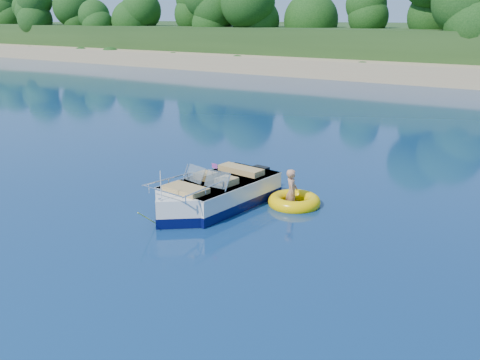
{
  "coord_description": "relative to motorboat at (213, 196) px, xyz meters",
  "views": [
    {
      "loc": [
        9.04,
        -7.84,
        5.12
      ],
      "look_at": [
        1.34,
        3.73,
        0.85
      ],
      "focal_mm": 40.0,
      "sensor_mm": 36.0,
      "label": 1
    }
  ],
  "objects": [
    {
      "name": "ground",
      "position": [
        -0.64,
        -3.45,
        -0.33
      ],
      "size": [
        160.0,
        160.0,
        0.0
      ],
      "primitive_type": "plane",
      "color": "#0B234E",
      "rests_on": "ground"
    },
    {
      "name": "treeline",
      "position": [
        -0.6,
        37.57,
        5.22
      ],
      "size": [
        150.0,
        7.12,
        8.19
      ],
      "color": "black",
      "rests_on": "ground"
    },
    {
      "name": "boy",
      "position": [
        1.7,
        1.41,
        -0.33
      ],
      "size": [
        0.65,
        0.81,
        1.46
      ],
      "primitive_type": "imported",
      "rotation": [
        0.0,
        -0.17,
        2.08
      ],
      "color": "tan",
      "rests_on": "ground"
    },
    {
      "name": "tow_tube",
      "position": [
        1.79,
        1.42,
        -0.22
      ],
      "size": [
        1.93,
        1.93,
        0.39
      ],
      "rotation": [
        0.0,
        0.0,
        0.38
      ],
      "color": "#FFC702",
      "rests_on": "ground"
    },
    {
      "name": "motorboat",
      "position": [
        0.0,
        0.0,
        0.0
      ],
      "size": [
        2.12,
        5.05,
        1.68
      ],
      "rotation": [
        0.0,
        0.0,
        -0.1
      ],
      "color": "silver",
      "rests_on": "ground"
    }
  ]
}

